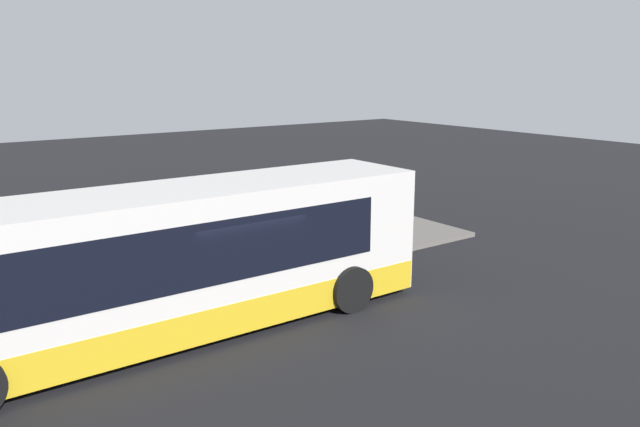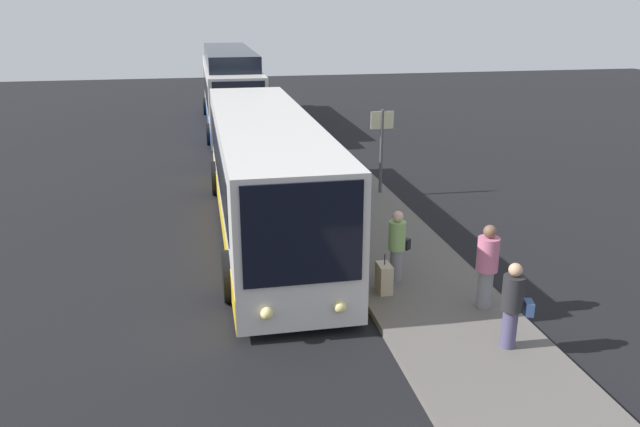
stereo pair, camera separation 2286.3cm
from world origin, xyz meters
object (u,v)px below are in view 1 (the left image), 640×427
bus_lead (157,267)px  passenger_waiting (291,217)px  passenger_with_bags (269,237)px  passenger_boarding (334,214)px  suitcase (294,256)px

bus_lead → passenger_waiting: size_ratio=7.04×
passenger_with_bags → passenger_boarding: bearing=-19.6°
passenger_boarding → bus_lead: bearing=-137.8°
passenger_with_bags → suitcase: (0.53, -0.43, -0.54)m
passenger_boarding → passenger_waiting: 1.53m
bus_lead → passenger_waiting: 6.81m
suitcase → bus_lead: bearing=-157.3°
passenger_boarding → passenger_with_bags: (-3.08, -1.10, 0.00)m
bus_lead → passenger_with_bags: bus_lead is taller
bus_lead → passenger_with_bags: bearing=30.0°
bus_lead → passenger_with_bags: (4.12, 2.38, -0.57)m
passenger_waiting → suitcase: (-1.05, -1.76, -0.61)m
passenger_boarding → passenger_waiting: size_ratio=0.92×
suitcase → passenger_waiting: bearing=59.2°
bus_lead → suitcase: size_ratio=14.17×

